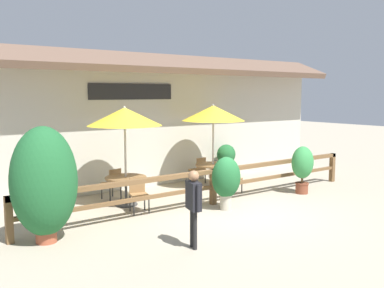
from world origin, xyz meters
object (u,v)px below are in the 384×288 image
(patio_umbrella_near, at_px, (125,117))
(potted_plant_entrance_palm, at_px, (302,165))
(patio_umbrella_middle, at_px, (213,113))
(potted_plant_small_flowering, at_px, (226,160))
(pedestrian, at_px, (194,199))
(chair_middle_streetside, at_px, (231,177))
(chair_near_wallside, at_px, (113,182))
(potted_plant_corner_fern, at_px, (226,179))
(dining_table_near, at_px, (126,182))
(dining_table_middle, at_px, (213,169))
(chair_middle_wallside, at_px, (199,169))
(chair_near_streetside, at_px, (139,193))
(potted_plant_broad_leaf, at_px, (44,182))

(patio_umbrella_near, distance_m, potted_plant_entrance_palm, 5.39)
(potted_plant_entrance_palm, bearing_deg, patio_umbrella_middle, 128.52)
(potted_plant_small_flowering, xyz_separation_m, pedestrian, (-4.94, -4.83, 0.31))
(potted_plant_entrance_palm, bearing_deg, chair_middle_streetside, 141.90)
(chair_near_wallside, relative_size, potted_plant_corner_fern, 0.64)
(potted_plant_corner_fern, bearing_deg, patio_umbrella_near, 134.28)
(potted_plant_small_flowering, bearing_deg, dining_table_near, -165.15)
(dining_table_middle, bearing_deg, pedestrian, -132.74)
(dining_table_near, distance_m, chair_middle_streetside, 3.24)
(dining_table_near, distance_m, chair_near_wallside, 0.80)
(dining_table_middle, distance_m, chair_middle_wallside, 0.84)
(chair_near_streetside, xyz_separation_m, chair_middle_streetside, (3.24, 0.21, 0.00))
(potted_plant_entrance_palm, xyz_separation_m, potted_plant_small_flowering, (-0.33, 3.06, -0.18))
(chair_middle_streetside, bearing_deg, potted_plant_small_flowering, 49.42)
(potted_plant_broad_leaf, xyz_separation_m, potted_plant_corner_fern, (4.47, -0.24, -0.42))
(patio_umbrella_near, relative_size, dining_table_middle, 2.40)
(patio_umbrella_near, bearing_deg, potted_plant_entrance_palm, -21.14)
(patio_umbrella_near, bearing_deg, potted_plant_small_flowering, 14.85)
(dining_table_near, height_order, chair_near_wallside, chair_near_wallside)
(chair_near_streetside, relative_size, chair_near_wallside, 1.00)
(patio_umbrella_middle, bearing_deg, chair_middle_streetside, -87.37)
(chair_near_streetside, relative_size, pedestrian, 0.57)
(patio_umbrella_near, relative_size, potted_plant_small_flowering, 2.20)
(potted_plant_entrance_palm, bearing_deg, chair_near_wallside, 151.28)
(chair_middle_wallside, height_order, potted_plant_small_flowering, potted_plant_small_flowering)
(potted_plant_small_flowering, bearing_deg, pedestrian, -135.63)
(chair_near_streetside, xyz_separation_m, chair_near_wallside, (0.04, 1.57, 0.00))
(dining_table_middle, height_order, potted_plant_corner_fern, potted_plant_corner_fern)
(potted_plant_small_flowering, bearing_deg, patio_umbrella_middle, -144.96)
(patio_umbrella_middle, xyz_separation_m, potted_plant_entrance_palm, (1.68, -2.11, -1.50))
(patio_umbrella_near, height_order, potted_plant_small_flowering, patio_umbrella_near)
(potted_plant_entrance_palm, bearing_deg, patio_umbrella_near, 158.86)
(chair_middle_streetside, height_order, chair_middle_wallside, same)
(chair_middle_wallside, bearing_deg, patio_umbrella_near, 11.05)
(patio_umbrella_near, height_order, chair_middle_streetside, patio_umbrella_near)
(patio_umbrella_middle, bearing_deg, potted_plant_broad_leaf, -161.72)
(chair_near_streetside, bearing_deg, chair_middle_streetside, 17.17)
(chair_middle_wallside, bearing_deg, chair_near_streetside, 22.24)
(chair_middle_streetside, bearing_deg, potted_plant_corner_fern, -139.29)
(chair_near_streetside, height_order, chair_middle_streetside, same)
(chair_middle_wallside, xyz_separation_m, pedestrian, (-3.65, -4.71, 0.48))
(pedestrian, bearing_deg, chair_middle_streetside, 145.28)
(chair_near_wallside, relative_size, chair_middle_wallside, 1.00)
(dining_table_near, bearing_deg, potted_plant_corner_fern, -45.72)
(chair_near_wallside, relative_size, potted_plant_entrance_palm, 0.62)
(chair_middle_streetside, distance_m, potted_plant_broad_leaf, 5.95)
(potted_plant_entrance_palm, bearing_deg, dining_table_near, 158.86)
(potted_plant_entrance_palm, distance_m, potted_plant_small_flowering, 3.08)
(potted_plant_broad_leaf, bearing_deg, chair_near_wallside, 43.16)
(potted_plant_entrance_palm, bearing_deg, potted_plant_corner_fern, -179.38)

